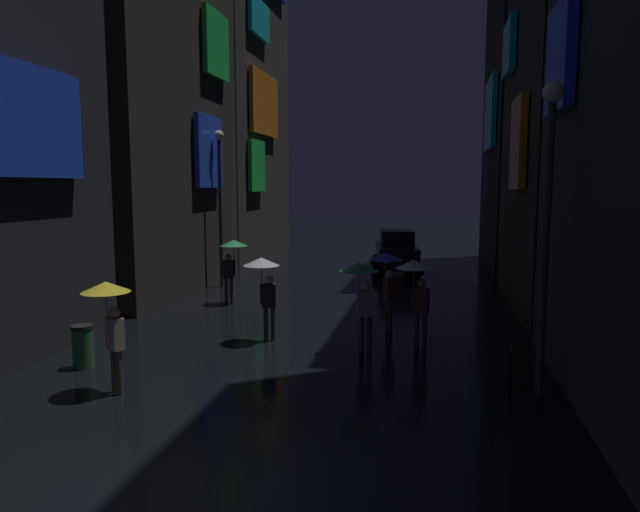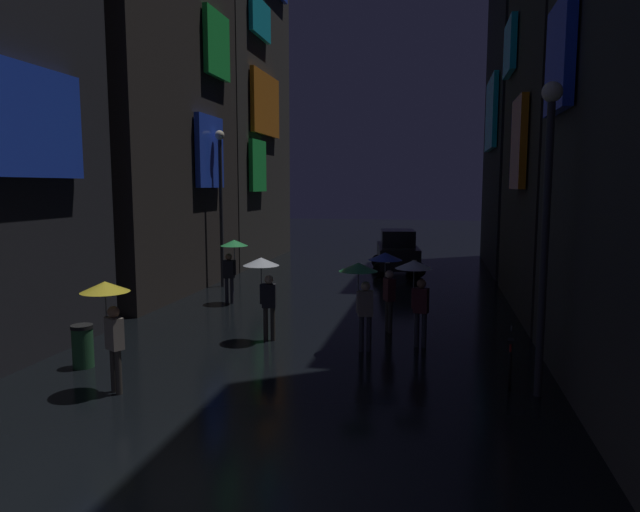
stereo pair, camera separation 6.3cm
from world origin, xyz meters
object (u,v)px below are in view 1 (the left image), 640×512
object	(u,v)px
pedestrian_far_right_green	(361,282)
pedestrian_near_crossing_clear	(264,275)
streetlamp_left_far	(220,191)
streetlamp_right_near	(547,205)
pedestrian_foreground_left_clear	(416,279)
pedestrian_midstreet_centre_blue	(387,270)
pedestrian_midstreet_left_yellow	(109,306)
pedestrian_foreground_right_green	(232,253)
bicycle_parked_at_storefront	(511,360)
car_distant	(396,252)
trash_bin	(83,346)

from	to	relation	value
pedestrian_far_right_green	pedestrian_near_crossing_clear	distance (m)	2.53
streetlamp_left_far	streetlamp_right_near	bearing A→B (deg)	-44.36
pedestrian_foreground_left_clear	pedestrian_midstreet_centre_blue	bearing A→B (deg)	120.72
pedestrian_midstreet_left_yellow	pedestrian_foreground_right_green	distance (m)	8.29
bicycle_parked_at_storefront	pedestrian_foreground_left_clear	bearing A→B (deg)	135.00
pedestrian_midstreet_centre_blue	pedestrian_near_crossing_clear	world-z (taller)	same
pedestrian_foreground_left_clear	bicycle_parked_at_storefront	xyz separation A→B (m)	(1.96, -1.96, -1.28)
pedestrian_far_right_green	streetlamp_left_far	bearing A→B (deg)	129.91
pedestrian_far_right_green	pedestrian_near_crossing_clear	world-z (taller)	same
pedestrian_foreground_right_green	pedestrian_foreground_left_clear	distance (m)	7.33
pedestrian_foreground_right_green	car_distant	distance (m)	9.35
pedestrian_far_right_green	bicycle_parked_at_storefront	distance (m)	3.69
streetlamp_right_near	trash_bin	xyz separation A→B (m)	(-9.30, -0.20, -3.08)
pedestrian_midstreet_centre_blue	pedestrian_near_crossing_clear	xyz separation A→B (m)	(-2.91, -1.60, 0.00)
pedestrian_far_right_green	pedestrian_foreground_left_clear	distance (m)	1.42
car_distant	streetlamp_left_far	distance (m)	8.58
pedestrian_foreground_right_green	trash_bin	bearing A→B (deg)	-96.57
pedestrian_midstreet_centre_blue	bicycle_parked_at_storefront	xyz separation A→B (m)	(2.79, -3.36, -1.28)
bicycle_parked_at_storefront	car_distant	world-z (taller)	car_distant
pedestrian_near_crossing_clear	pedestrian_foreground_right_green	distance (m)	4.87
trash_bin	streetlamp_left_far	bearing A→B (deg)	94.01
streetlamp_left_far	pedestrian_foreground_right_green	bearing A→B (deg)	-62.71
pedestrian_midstreet_centre_blue	bicycle_parked_at_storefront	distance (m)	4.55
pedestrian_midstreet_left_yellow	pedestrian_foreground_left_clear	xyz separation A→B (m)	(5.51, 4.23, 0.00)
pedestrian_midstreet_left_yellow	car_distant	size ratio (longest dim) A/B	0.49
car_distant	streetlamp_right_near	distance (m)	15.45
car_distant	streetlamp_left_far	size ratio (longest dim) A/B	0.72
pedestrian_foreground_left_clear	streetlamp_right_near	distance (m)	4.13
pedestrian_midstreet_centre_blue	trash_bin	world-z (taller)	pedestrian_midstreet_centre_blue
streetlamp_left_far	trash_bin	world-z (taller)	streetlamp_left_far
pedestrian_midstreet_centre_blue	trash_bin	xyz separation A→B (m)	(-6.10, -4.41, -1.20)
streetlamp_right_near	bicycle_parked_at_storefront	bearing A→B (deg)	115.34
pedestrian_foreground_right_green	streetlamp_left_far	xyz separation A→B (m)	(-1.51, 2.93, 2.02)
pedestrian_near_crossing_clear	streetlamp_right_near	distance (m)	6.90
car_distant	pedestrian_far_right_green	bearing A→B (deg)	-90.00
pedestrian_midstreet_left_yellow	bicycle_parked_at_storefront	bearing A→B (deg)	16.89
bicycle_parked_at_storefront	pedestrian_midstreet_left_yellow	bearing A→B (deg)	-163.11
bicycle_parked_at_storefront	streetlamp_right_near	size ratio (longest dim) A/B	0.32
pedestrian_near_crossing_clear	streetlamp_left_far	world-z (taller)	streetlamp_left_far
streetlamp_left_far	pedestrian_midstreet_left_yellow	bearing A→B (deg)	-79.26
pedestrian_far_right_green	bicycle_parked_at_storefront	bearing A→B (deg)	-21.95
pedestrian_midstreet_centre_blue	pedestrian_foreground_right_green	xyz separation A→B (m)	(-5.29, 2.64, 0.00)
pedestrian_near_crossing_clear	pedestrian_midstreet_left_yellow	world-z (taller)	same
trash_bin	bicycle_parked_at_storefront	bearing A→B (deg)	6.71
trash_bin	pedestrian_foreground_left_clear	bearing A→B (deg)	23.46
pedestrian_midstreet_centre_blue	pedestrian_far_right_green	size ratio (longest dim) A/B	1.00
pedestrian_midstreet_centre_blue	pedestrian_foreground_right_green	bearing A→B (deg)	153.50
pedestrian_foreground_left_clear	car_distant	distance (m)	12.07
pedestrian_far_right_green	pedestrian_foreground_left_clear	bearing A→B (deg)	28.13
pedestrian_foreground_left_clear	trash_bin	bearing A→B (deg)	-156.54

